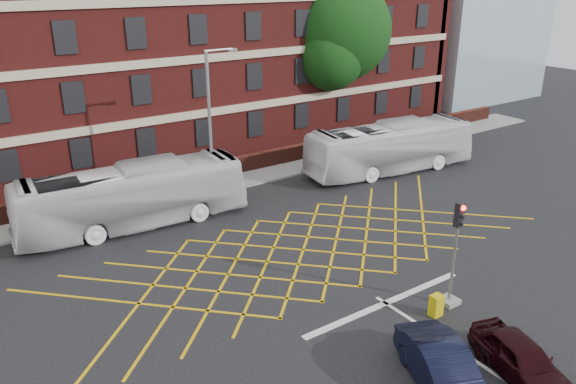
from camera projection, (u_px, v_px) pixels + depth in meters
ground at (330, 267)px, 24.73m from camera, size 120.00×120.00×0.00m
victorian_building at (137, 38)px, 38.81m from camera, size 51.00×12.17×20.40m
boundary_wall at (198, 174)px, 34.47m from camera, size 56.00×0.50×1.10m
far_pavement at (206, 186)px, 33.88m from camera, size 60.00×3.00×0.12m
glass_block at (464, 47)px, 56.94m from camera, size 14.00×10.00×10.00m
box_junction_hatching at (303, 250)px, 26.25m from camera, size 8.22×8.22×0.02m
stop_line at (386, 303)px, 22.05m from camera, size 8.00×0.30×0.02m
bus_left at (133, 196)px, 28.21m from camera, size 11.70×3.55×3.21m
bus_right at (390, 148)px, 36.01m from camera, size 11.81×4.23×3.22m
car_navy at (443, 370)px, 17.28m from camera, size 3.13×4.67×1.45m
car_maroon at (521, 359)px, 17.85m from camera, size 2.59×4.18×1.33m
deciduous_tree at (340, 38)px, 41.94m from camera, size 7.71×7.53×11.79m
traffic_light_near at (453, 264)px, 21.41m from camera, size 0.70×0.70×4.27m
street_lamp at (213, 156)px, 30.28m from camera, size 2.25×1.00×8.48m
utility_cabinet at (436, 305)px, 21.13m from camera, size 0.46×0.38×0.86m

